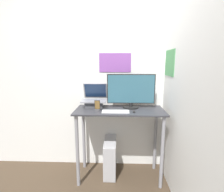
% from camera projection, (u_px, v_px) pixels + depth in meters
% --- Properties ---
extents(ground_plane, '(12.00, 12.00, 0.00)m').
position_uv_depth(ground_plane, '(119.00, 189.00, 2.21)').
color(ground_plane, '#473828').
extents(wall_back, '(6.00, 0.06, 2.60)m').
position_uv_depth(wall_back, '(120.00, 82.00, 2.56)').
color(wall_back, white).
rests_on(wall_back, ground_plane).
extents(wall_side_right, '(0.06, 6.00, 2.60)m').
position_uv_depth(wall_side_right, '(180.00, 88.00, 1.95)').
color(wall_side_right, white).
rests_on(wall_side_right, ground_plane).
extents(desk, '(1.16, 0.52, 0.97)m').
position_uv_depth(desk, '(119.00, 124.00, 2.32)').
color(desk, '#333338').
rests_on(desk, ground_plane).
extents(laptop, '(0.34, 0.33, 0.32)m').
position_uv_depth(laptop, '(94.00, 101.00, 2.43)').
color(laptop, '#4C4C51').
rests_on(laptop, desk).
extents(monitor, '(0.64, 0.22, 0.46)m').
position_uv_depth(monitor, '(131.00, 92.00, 2.34)').
color(monitor, black).
rests_on(monitor, desk).
extents(keyboard, '(0.34, 0.13, 0.02)m').
position_uv_depth(keyboard, '(116.00, 111.00, 2.17)').
color(keyboard, white).
rests_on(keyboard, desk).
extents(mouse, '(0.03, 0.06, 0.03)m').
position_uv_depth(mouse, '(134.00, 111.00, 2.15)').
color(mouse, '#262626').
rests_on(mouse, desk).
extents(cell_phone, '(0.07, 0.07, 0.14)m').
position_uv_depth(cell_phone, '(97.00, 108.00, 2.22)').
color(cell_phone, '#4C4C51').
rests_on(cell_phone, desk).
extents(computer_tower, '(0.17, 0.49, 0.50)m').
position_uv_depth(computer_tower, '(110.00, 156.00, 2.52)').
color(computer_tower, silver).
rests_on(computer_tower, ground_plane).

